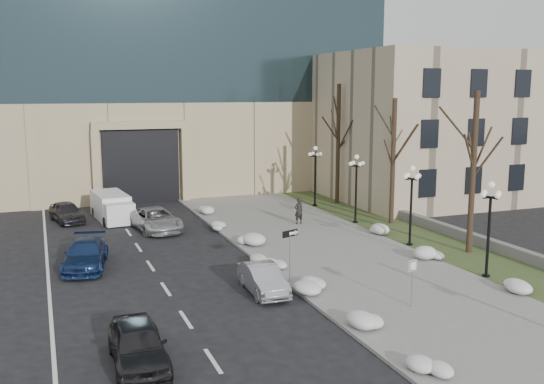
{
  "coord_description": "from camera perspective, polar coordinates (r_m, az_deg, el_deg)",
  "views": [
    {
      "loc": [
        -11.55,
        -16.58,
        9.01
      ],
      "look_at": [
        0.24,
        13.91,
        3.5
      ],
      "focal_mm": 40.0,
      "sensor_mm": 36.0,
      "label": 1
    }
  ],
  "objects": [
    {
      "name": "snow_clump_j",
      "position": [
        38.12,
        10.04,
        -3.79
      ],
      "size": [
        1.1,
        1.6,
        0.36
      ],
      "primitive_type": "ellipsoid",
      "color": "silver",
      "rests_on": "sidewalk"
    },
    {
      "name": "snow_clump_h",
      "position": [
        29.26,
        22.07,
        -8.48
      ],
      "size": [
        1.1,
        1.6,
        0.36
      ],
      "primitive_type": "ellipsoid",
      "color": "silver",
      "rests_on": "sidewalk"
    },
    {
      "name": "snow_clump_b",
      "position": [
        23.98,
        8.55,
        -11.84
      ],
      "size": [
        1.1,
        1.6,
        0.36
      ],
      "primitive_type": "ellipsoid",
      "color": "silver",
      "rests_on": "sidewalk"
    },
    {
      "name": "car_a",
      "position": [
        21.02,
        -12.49,
        -13.84
      ],
      "size": [
        1.85,
        4.36,
        1.47
      ],
      "primitive_type": "imported",
      "rotation": [
        0.0,
        0.0,
        -0.02
      ],
      "color": "black",
      "rests_on": "ground"
    },
    {
      "name": "car_e",
      "position": [
        44.12,
        -18.76,
        -1.79
      ],
      "size": [
        2.55,
        4.43,
        1.42
      ],
      "primitive_type": "imported",
      "rotation": [
        0.0,
        0.0,
        0.22
      ],
      "color": "#2E2D32",
      "rests_on": "ground"
    },
    {
      "name": "lamppost_c",
      "position": [
        41.17,
        7.94,
        1.19
      ],
      "size": [
        1.18,
        1.18,
        4.76
      ],
      "color": "black",
      "rests_on": "ground"
    },
    {
      "name": "keep_sign",
      "position": [
        25.84,
        13.09,
        -7.48
      ],
      "size": [
        0.45,
        0.14,
        2.1
      ],
      "rotation": [
        0.0,
        0.0,
        0.22
      ],
      "color": "slate",
      "rests_on": "ground"
    },
    {
      "name": "lamppost_d",
      "position": [
        46.9,
        4.09,
        2.27
      ],
      "size": [
        1.18,
        1.18,
        4.76
      ],
      "color": "black",
      "rests_on": "ground"
    },
    {
      "name": "box_truck",
      "position": [
        44.0,
        -14.82,
        -1.4
      ],
      "size": [
        2.51,
        5.88,
        1.81
      ],
      "rotation": [
        0.0,
        0.0,
        0.1
      ],
      "color": "silver",
      "rests_on": "ground"
    },
    {
      "name": "car_b",
      "position": [
        27.44,
        -0.84,
        -8.18
      ],
      "size": [
        1.5,
        3.95,
        1.29
      ],
      "primitive_type": "imported",
      "rotation": [
        0.0,
        0.0,
        -0.04
      ],
      "color": "#9FA1A7",
      "rests_on": "ground"
    },
    {
      "name": "snow_clump_c",
      "position": [
        27.6,
        3.75,
        -8.85
      ],
      "size": [
        1.1,
        1.6,
        0.36
      ],
      "primitive_type": "ellipsoid",
      "color": "silver",
      "rests_on": "sidewalk"
    },
    {
      "name": "snow_clump_d",
      "position": [
        31.18,
        -0.26,
        -6.65
      ],
      "size": [
        1.1,
        1.6,
        0.36
      ],
      "primitive_type": "ellipsoid",
      "color": "silver",
      "rests_on": "sidewalk"
    },
    {
      "name": "snow_clump_i",
      "position": [
        33.57,
        14.56,
        -5.79
      ],
      "size": [
        1.1,
        1.6,
        0.36
      ],
      "primitive_type": "ellipsoid",
      "color": "silver",
      "rests_on": "sidewalk"
    },
    {
      "name": "car_d",
      "position": [
        39.99,
        -10.89,
        -2.56
      ],
      "size": [
        3.03,
        5.5,
        1.46
      ],
      "primitive_type": "imported",
      "rotation": [
        0.0,
        0.0,
        0.12
      ],
      "color": "#B3B3B3",
      "rests_on": "ground"
    },
    {
      "name": "lamppost_b",
      "position": [
        35.71,
        12.99,
        -0.25
      ],
      "size": [
        1.18,
        1.18,
        4.76
      ],
      "color": "black",
      "rests_on": "ground"
    },
    {
      "name": "car_c",
      "position": [
        32.52,
        -17.15,
        -5.65
      ],
      "size": [
        2.88,
        5.19,
        1.42
      ],
      "primitive_type": "imported",
      "rotation": [
        0.0,
        0.0,
        -0.19
      ],
      "color": "navy",
      "rests_on": "ground"
    },
    {
      "name": "ground",
      "position": [
        22.12,
        12.94,
        -14.72
      ],
      "size": [
        160.0,
        160.0,
        0.0
      ],
      "primitive_type": "plane",
      "color": "black",
      "rests_on": "ground"
    },
    {
      "name": "lamppost_a",
      "position": [
        30.64,
        19.8,
        -2.18
      ],
      "size": [
        1.18,
        1.18,
        4.76
      ],
      "color": "black",
      "rests_on": "ground"
    },
    {
      "name": "sidewalk",
      "position": [
        35.24,
        4.92,
        -5.18
      ],
      "size": [
        9.0,
        40.0,
        0.12
      ],
      "primitive_type": "cube",
      "color": "gray",
      "rests_on": "ground"
    },
    {
      "name": "tree_far",
      "position": [
        48.04,
        6.26,
        6.1
      ],
      "size": [
        3.2,
        3.2,
        9.5
      ],
      "color": "black",
      "rests_on": "ground"
    },
    {
      "name": "snow_clump_f",
      "position": [
        39.34,
        -4.75,
        -3.26
      ],
      "size": [
        1.1,
        1.6,
        0.36
      ],
      "primitive_type": "ellipsoid",
      "color": "silver",
      "rests_on": "sidewalk"
    },
    {
      "name": "snow_clump_a",
      "position": [
        20.6,
        14.43,
        -15.77
      ],
      "size": [
        1.1,
        1.6,
        0.36
      ],
      "primitive_type": "ellipsoid",
      "color": "silver",
      "rests_on": "sidewalk"
    },
    {
      "name": "one_way_sign",
      "position": [
        28.32,
        1.96,
        -4.46
      ],
      "size": [
        0.97,
        0.44,
        2.6
      ],
      "rotation": [
        0.0,
        0.0,
        0.35
      ],
      "color": "slate",
      "rests_on": "ground"
    },
    {
      "name": "snow_clump_g",
      "position": [
        44.41,
        -6.19,
        -1.8
      ],
      "size": [
        1.1,
        1.6,
        0.36
      ],
      "primitive_type": "ellipsoid",
      "color": "silver",
      "rests_on": "sidewalk"
    },
    {
      "name": "tree_near",
      "position": [
        34.68,
        18.5,
        3.81
      ],
      "size": [
        3.2,
        3.2,
        9.0
      ],
      "color": "black",
      "rests_on": "ground"
    },
    {
      "name": "curb",
      "position": [
        33.56,
        -2.04,
        -5.89
      ],
      "size": [
        0.3,
        40.0,
        0.14
      ],
      "primitive_type": "cube",
      "color": "gray",
      "rests_on": "ground"
    },
    {
      "name": "stone_wall",
      "position": [
        41.12,
        14.4,
        -2.9
      ],
      "size": [
        0.5,
        30.0,
        0.7
      ],
      "primitive_type": "cube",
      "color": "slate",
      "rests_on": "ground"
    },
    {
      "name": "tree_mid",
      "position": [
        41.16,
        11.38,
        4.49
      ],
      "size": [
        3.2,
        3.2,
        8.5
      ],
      "color": "black",
      "rests_on": "ground"
    },
    {
      "name": "classical_building",
      "position": [
        55.86,
        15.91,
        6.11
      ],
      "size": [
        22.0,
        18.12,
        12.0
      ],
      "color": "tan",
      "rests_on": "ground"
    },
    {
      "name": "grass_strip",
      "position": [
        38.47,
        13.68,
        -4.18
      ],
      "size": [
        4.0,
        40.0,
        0.1
      ],
      "primitive_type": "cube",
      "color": "#364422",
      "rests_on": "ground"
    },
    {
      "name": "snow_clump_e",
      "position": [
        35.16,
        -2.1,
        -4.78
      ],
      "size": [
        1.1,
        1.6,
        0.36
      ],
      "primitive_type": "ellipsoid",
      "color": "silver",
      "rests_on": "sidewalk"
    },
    {
      "name": "pedestrian",
      "position": [
        40.68,
        2.52,
        -1.79
      ],
      "size": [
        0.71,
        0.53,
        1.77
      ],
      "primitive_type": "imported",
      "rotation": [
        0.0,
        0.0,
        3.31
      ],
      "color": "black",
      "rests_on": "sidewalk"
    }
  ]
}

